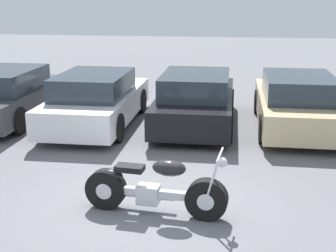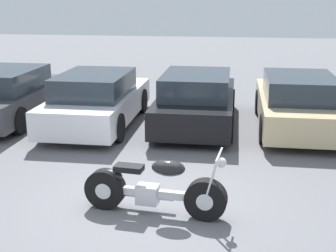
% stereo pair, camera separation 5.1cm
% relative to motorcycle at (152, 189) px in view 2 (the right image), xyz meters
% --- Properties ---
extents(ground_plane, '(60.00, 60.00, 0.00)m').
position_rel_motorcycle_xyz_m(ground_plane, '(-0.08, 0.33, -0.41)').
color(ground_plane, slate).
extents(motorcycle, '(2.26, 0.69, 1.07)m').
position_rel_motorcycle_xyz_m(motorcycle, '(0.00, 0.00, 0.00)').
color(motorcycle, black).
rests_on(motorcycle, ground_plane).
extents(parked_car_dark_grey, '(1.93, 4.53, 1.39)m').
position_rel_motorcycle_xyz_m(parked_car_dark_grey, '(-4.81, 5.03, 0.26)').
color(parked_car_dark_grey, '#3D3D42').
rests_on(parked_car_dark_grey, ground_plane).
extents(parked_car_white, '(1.93, 4.53, 1.39)m').
position_rel_motorcycle_xyz_m(parked_car_white, '(-2.29, 4.77, 0.26)').
color(parked_car_white, white).
rests_on(parked_car_white, ground_plane).
extents(parked_car_black, '(1.93, 4.53, 1.39)m').
position_rel_motorcycle_xyz_m(parked_car_black, '(0.24, 5.13, 0.26)').
color(parked_car_black, black).
rests_on(parked_car_black, ground_plane).
extents(parked_car_champagne, '(1.93, 4.53, 1.39)m').
position_rel_motorcycle_xyz_m(parked_car_champagne, '(2.76, 5.17, 0.26)').
color(parked_car_champagne, '#C6B284').
rests_on(parked_car_champagne, ground_plane).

